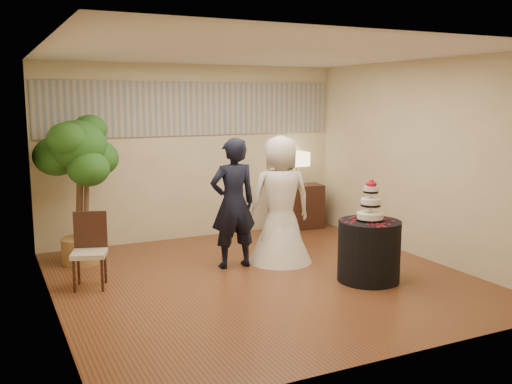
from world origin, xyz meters
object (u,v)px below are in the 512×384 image
cake_table (369,251)px  wedding_cake (371,200)px  bride (280,199)px  console (296,207)px  table_lamp (296,169)px  groom (233,203)px  side_chair (89,251)px  ficus_tree (79,189)px

cake_table → wedding_cake: bearing=0.0°
bride → console: (1.22, 1.70, -0.50)m
console → table_lamp: table_lamp is taller
groom → wedding_cake: 1.82m
wedding_cake → table_lamp: bearing=78.0°
console → table_lamp: 0.68m
cake_table → table_lamp: (0.62, 2.93, 0.68)m
console → table_lamp: size_ratio=1.60×
table_lamp → bride: bearing=-125.7°
groom → wedding_cake: groom is taller
groom → side_chair: bearing=2.7°
cake_table → table_lamp: bearing=78.0°
wedding_cake → console: bearing=78.0°
cake_table → table_lamp: size_ratio=1.33×
groom → cake_table: groom is taller
bride → side_chair: bearing=9.6°
console → side_chair: side_chair is taller
bride → console: 2.15m
wedding_cake → table_lamp: size_ratio=0.90×
ficus_tree → side_chair: size_ratio=2.30×
table_lamp → side_chair: size_ratio=0.64×
table_lamp → console: bearing=0.0°
table_lamp → side_chair: 4.23m
ficus_tree → side_chair: 1.29m
bride → table_lamp: bride is taller
cake_table → table_lamp: table_lamp is taller
cake_table → wedding_cake: wedding_cake is taller
cake_table → console: (0.62, 2.93, 0.00)m
wedding_cake → side_chair: (-3.19, 1.23, -0.57)m
ficus_tree → console: bearing=8.5°
groom → ficus_tree: 2.13m
ficus_tree → wedding_cake: bearing=-37.4°
side_chair → groom: bearing=19.1°
wedding_cake → ficus_tree: bearing=142.6°
console → bride: bearing=-119.0°
console → ficus_tree: bearing=-164.7°
bride → console: bride is taller
groom → ficus_tree: size_ratio=0.84×
bride → table_lamp: (1.22, 1.70, 0.18)m
cake_table → wedding_cake: 0.64m
bride → console: bearing=-116.3°
bride → console: size_ratio=1.91×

